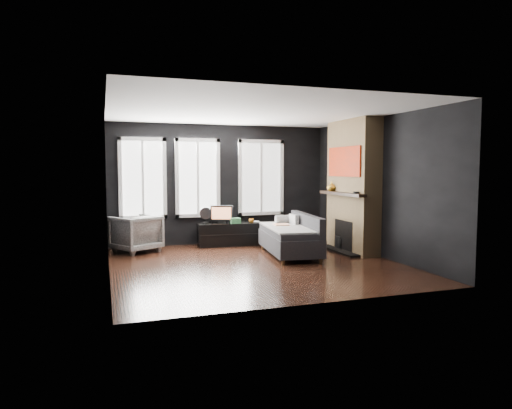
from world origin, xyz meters
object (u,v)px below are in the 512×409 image
object	(u,v)px
monitor	(222,213)
mug	(251,220)
sofa	(289,235)
book	(253,217)
armchair	(136,232)
media_console	(231,234)
mantel_vase	(332,187)

from	to	relation	value
monitor	mug	xyz separation A→B (m)	(0.65, -0.13, -0.17)
sofa	book	bearing A→B (deg)	106.64
armchair	mug	distance (m)	2.52
media_console	mug	xyz separation A→B (m)	(0.46, -0.09, 0.31)
armchair	mantel_vase	size ratio (longest dim) A/B	4.15
mug	armchair	bearing A→B (deg)	-178.38
mug	book	xyz separation A→B (m)	(0.07, 0.13, 0.05)
sofa	mantel_vase	xyz separation A→B (m)	(1.15, 0.45, 0.92)
armchair	mug	bearing A→B (deg)	150.60
armchair	monitor	xyz separation A→B (m)	(1.87, 0.20, 0.30)
armchair	mug	xyz separation A→B (m)	(2.52, 0.07, 0.14)
sofa	armchair	size ratio (longest dim) A/B	2.26
media_console	mantel_vase	size ratio (longest dim) A/B	7.21
mug	media_console	bearing A→B (deg)	168.91
armchair	media_console	xyz separation A→B (m)	(2.06, 0.16, -0.17)
armchair	media_console	distance (m)	2.08
book	mantel_vase	xyz separation A→B (m)	(1.41, -1.10, 0.72)
monitor	mantel_vase	distance (m)	2.48
monitor	sofa	bearing A→B (deg)	-37.20
mug	book	size ratio (longest dim) A/B	0.55
armchair	monitor	world-z (taller)	monitor
mantel_vase	sofa	bearing A→B (deg)	-158.67
monitor	mantel_vase	bearing A→B (deg)	-6.82
mug	mantel_vase	bearing A→B (deg)	-33.25
media_console	monitor	size ratio (longest dim) A/B	2.93
armchair	book	bearing A→B (deg)	153.33
sofa	monitor	bearing A→B (deg)	129.53
sofa	monitor	world-z (taller)	monitor
armchair	sofa	bearing A→B (deg)	123.61
media_console	sofa	bearing A→B (deg)	-59.39
sofa	book	distance (m)	1.58
sofa	monitor	size ratio (longest dim) A/B	3.81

